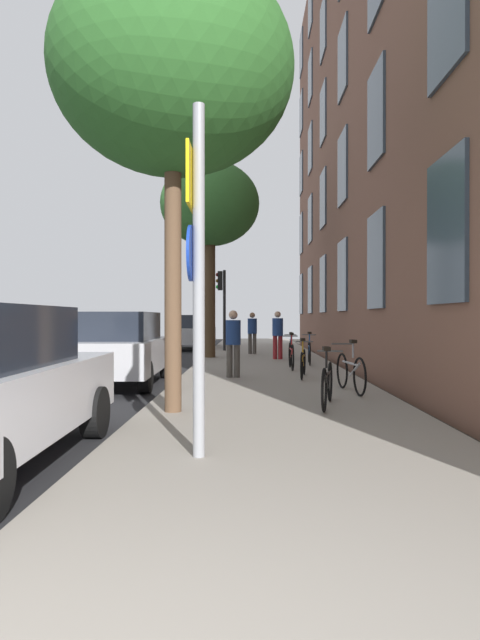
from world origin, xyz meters
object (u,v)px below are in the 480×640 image
Objects in this scene: traffic_light at (222,295)px; pedestrian_0 at (233,339)px; car_2 at (193,332)px; sign_post at (196,261)px; bicycle_0 at (327,383)px; tree_far at (210,205)px; tree_near at (173,72)px; pedestrian_1 at (278,332)px; car_1 at (122,348)px; pedestrian_2 at (252,330)px; bicycle_2 at (303,362)px; bicycle_5 at (291,348)px; bicycle_1 at (351,371)px; bicycle_4 at (309,351)px; bicycle_3 at (291,355)px.

pedestrian_0 is at bearing -85.63° from traffic_light.
traffic_light is 0.76× the size of car_2.
sign_post is 0.79× the size of car_2.
sign_post is 3.83m from bicycle_0.
tree_far is at bearing 99.08° from pedestrian_0.
tree_near reaches higher than pedestrian_1.
car_1 is at bearing -166.50° from pedestrian_0.
traffic_light is 2.85m from pedestrian_2.
pedestrian_2 is at bearing 49.79° from tree_far.
bicycle_2 is 8.13m from pedestrian_2.
tree_far is 4.28× the size of bicycle_5.
car_1 is (-2.46, -0.59, -0.17)m from pedestrian_0.
pedestrian_1 reaches higher than bicycle_2.
pedestrian_1 reaches higher than bicycle_0.
sign_post is at bearing -91.30° from pedestrian_0.
bicycle_1 is 1.11× the size of pedestrian_1.
bicycle_4 is at bearing 81.21° from bicycle_2.
sign_post is 15.13m from pedestrian_2.
pedestrian_0 is 8.05m from pedestrian_2.
bicycle_1 is 0.40× the size of car_2.
bicycle_4 is at bearing -69.44° from pedestrian_2.
car_1 is (-1.69, -10.74, -1.62)m from traffic_light.
sign_post is 6.97m from car_1.
bicycle_4 is at bearing 58.63° from pedestrian_0.
bicycle_2 is at bearing 104.77° from bicycle_1.
traffic_light is 3.40m from car_2.
tree_far is at bearing 139.65° from bicycle_4.
tree_near is 11.42m from bicycle_5.
pedestrian_1 is (-0.18, 3.43, 0.53)m from bicycle_3.
bicycle_1 is 2.50m from bicycle_2.
traffic_light reaches higher than bicycle_4.
bicycle_1 is at bearing -89.17° from bicycle_4.
pedestrian_2 is (-1.28, 2.43, 0.56)m from bicycle_5.
tree_far reaches higher than traffic_light.
bicycle_1 is 3.35m from pedestrian_0.
bicycle_1 is 10.61m from pedestrian_2.
bicycle_3 is at bearing 79.58° from sign_post.
traffic_light is 14.50m from bicycle_0.
tree_far is 8.04m from car_2.
car_1 reaches higher than bicycle_2.
car_2 is (-3.62, 7.26, -0.19)m from pedestrian_1.
bicycle_0 is at bearing -94.41° from bicycle_4.
bicycle_5 is at bearing -13.25° from tree_far.
bicycle_3 is 6.10m from pedestrian_2.
car_1 is at bearing -171.72° from bicycle_2.
tree_near is at bearing -109.98° from bicycle_4.
tree_near is 1.57× the size of car_1.
bicycle_4 is at bearing 90.83° from bicycle_1.
bicycle_1 is at bearing -73.30° from car_2.
pedestrian_0 reaches higher than bicycle_1.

